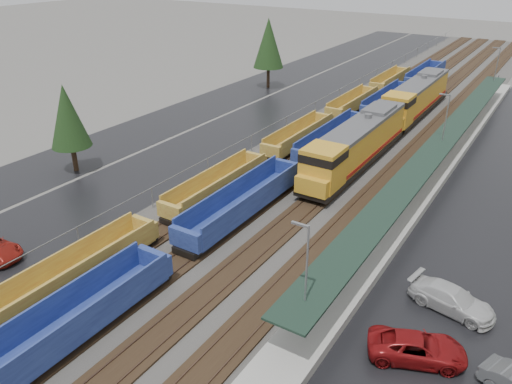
# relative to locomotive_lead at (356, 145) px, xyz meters

# --- Properties ---
(ballast_strip) EXTENTS (20.00, 160.00, 0.08)m
(ballast_strip) POSITION_rel_locomotive_lead_xyz_m (-2.00, 14.20, -2.58)
(ballast_strip) COLOR #302D2B
(ballast_strip) RESTS_ON ground
(trackbed) EXTENTS (14.60, 160.00, 0.22)m
(trackbed) POSITION_rel_locomotive_lead_xyz_m (-2.00, 14.20, -2.46)
(trackbed) COLOR black
(trackbed) RESTS_ON ground
(west_parking_lot) EXTENTS (10.00, 160.00, 0.02)m
(west_parking_lot) POSITION_rel_locomotive_lead_xyz_m (-17.00, 14.20, -2.61)
(west_parking_lot) COLOR black
(west_parking_lot) RESTS_ON ground
(west_road) EXTENTS (9.00, 160.00, 0.02)m
(west_road) POSITION_rel_locomotive_lead_xyz_m (-27.00, 14.20, -2.61)
(west_road) COLOR black
(west_road) RESTS_ON ground
(station_platform) EXTENTS (3.00, 80.00, 8.00)m
(station_platform) POSITION_rel_locomotive_lead_xyz_m (7.50, 4.21, -1.89)
(station_platform) COLOR #9E9B93
(station_platform) RESTS_ON ground
(chainlink_fence) EXTENTS (0.08, 160.04, 2.02)m
(chainlink_fence) POSITION_rel_locomotive_lead_xyz_m (-11.50, 12.64, -1.01)
(chainlink_fence) COLOR gray
(chainlink_fence) RESTS_ON ground
(tree_west_near) EXTENTS (3.96, 3.96, 9.00)m
(tree_west_near) POSITION_rel_locomotive_lead_xyz_m (-24.00, -15.80, 3.20)
(tree_west_near) COLOR #332316
(tree_west_near) RESTS_ON ground
(tree_west_far) EXTENTS (4.84, 4.84, 11.00)m
(tree_west_far) POSITION_rel_locomotive_lead_xyz_m (-25.00, 24.20, 4.50)
(tree_west_far) COLOR #332316
(tree_west_far) RESTS_ON ground
(locomotive_lead) EXTENTS (3.33, 21.97, 4.97)m
(locomotive_lead) POSITION_rel_locomotive_lead_xyz_m (0.00, 0.00, 0.00)
(locomotive_lead) COLOR black
(locomotive_lead) RESTS_ON ground
(locomotive_trail) EXTENTS (3.33, 21.97, 4.97)m
(locomotive_trail) POSITION_rel_locomotive_lead_xyz_m (0.00, 21.00, 0.00)
(locomotive_trail) COLOR black
(locomotive_trail) RESTS_ON ground
(well_string_yellow) EXTENTS (2.45, 109.37, 2.18)m
(well_string_yellow) POSITION_rel_locomotive_lead_xyz_m (-8.00, -12.92, -1.51)
(well_string_yellow) COLOR #A26E2D
(well_string_yellow) RESTS_ON ground
(well_string_blue) EXTENTS (2.79, 109.10, 2.47)m
(well_string_blue) POSITION_rel_locomotive_lead_xyz_m (-4.00, -5.33, -1.40)
(well_string_blue) COLOR navy
(well_string_blue) RESTS_ON ground
(parked_car_east_b) EXTENTS (4.31, 5.92, 1.50)m
(parked_car_east_b) POSITION_rel_locomotive_lead_xyz_m (13.28, -23.28, -1.87)
(parked_car_east_b) COLOR maroon
(parked_car_east_b) RESTS_ON ground
(parked_car_east_c) EXTENTS (3.18, 5.71, 1.56)m
(parked_car_east_c) POSITION_rel_locomotive_lead_xyz_m (13.92, -17.92, -1.84)
(parked_car_east_c) COLOR silver
(parked_car_east_c) RESTS_ON ground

